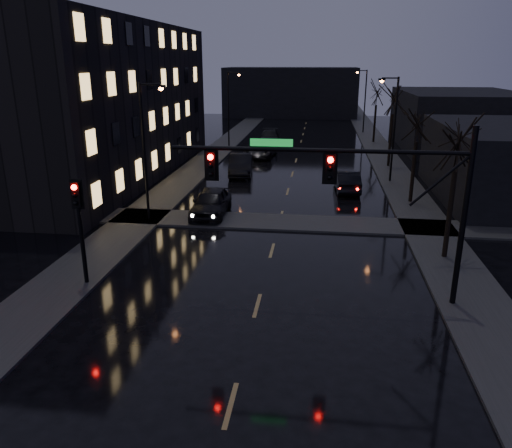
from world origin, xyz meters
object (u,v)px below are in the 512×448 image
(oncoming_car_c, at_px, (261,149))
(lead_car, at_px, (347,181))
(oncoming_car_b, at_px, (241,165))
(oncoming_car_d, at_px, (270,137))
(oncoming_car_a, at_px, (211,202))

(oncoming_car_c, relative_size, lead_car, 1.23)
(oncoming_car_b, relative_size, oncoming_car_c, 0.91)
(oncoming_car_d, bearing_deg, oncoming_car_b, -97.19)
(oncoming_car_c, height_order, lead_car, oncoming_car_c)
(oncoming_car_a, relative_size, lead_car, 1.06)
(oncoming_car_b, distance_m, lead_car, 9.67)
(oncoming_car_a, distance_m, oncoming_car_c, 20.01)
(oncoming_car_b, relative_size, lead_car, 1.12)
(oncoming_car_a, height_order, oncoming_car_b, oncoming_car_b)
(oncoming_car_b, xyz_separation_m, lead_car, (8.57, -4.48, -0.09))
(oncoming_car_a, relative_size, oncoming_car_d, 0.91)
(oncoming_car_a, height_order, lead_car, oncoming_car_a)
(oncoming_car_a, bearing_deg, oncoming_car_c, 88.35)
(oncoming_car_c, xyz_separation_m, lead_car, (7.89, -12.76, -0.03))
(oncoming_car_b, relative_size, oncoming_car_d, 0.96)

